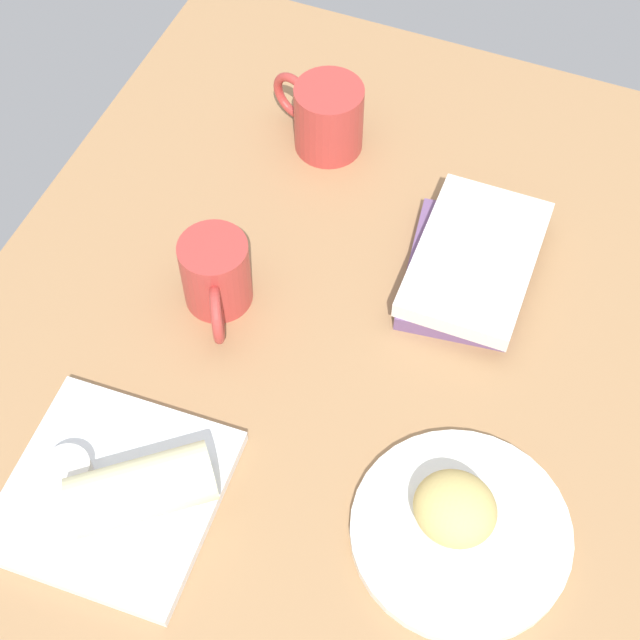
% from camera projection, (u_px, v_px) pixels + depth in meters
% --- Properties ---
extents(dining_table, '(1.10, 0.90, 0.04)m').
position_uv_depth(dining_table, '(345.00, 347.00, 1.16)').
color(dining_table, '#9E754C').
rests_on(dining_table, ground).
extents(round_plate, '(0.23, 0.23, 0.01)m').
position_uv_depth(round_plate, '(461.00, 532.00, 1.00)').
color(round_plate, white).
rests_on(round_plate, dining_table).
extents(scone_pastry, '(0.10, 0.10, 0.06)m').
position_uv_depth(scone_pastry, '(455.00, 508.00, 0.97)').
color(scone_pastry, tan).
rests_on(scone_pastry, round_plate).
extents(square_plate, '(0.23, 0.23, 0.02)m').
position_uv_depth(square_plate, '(114.00, 493.00, 1.02)').
color(square_plate, white).
rests_on(square_plate, dining_table).
extents(sauce_cup, '(0.05, 0.05, 0.02)m').
position_uv_depth(sauce_cup, '(68.00, 470.00, 1.01)').
color(sauce_cup, silver).
rests_on(sauce_cup, square_plate).
extents(breakfast_wrap, '(0.14, 0.15, 0.06)m').
position_uv_depth(breakfast_wrap, '(142.00, 489.00, 0.98)').
color(breakfast_wrap, beige).
rests_on(breakfast_wrap, square_plate).
extents(book_stack, '(0.22, 0.16, 0.05)m').
position_uv_depth(book_stack, '(470.00, 264.00, 1.18)').
color(book_stack, '#6B4C7A').
rests_on(book_stack, dining_table).
extents(coffee_mug, '(0.12, 0.09, 0.10)m').
position_uv_depth(coffee_mug, '(215.00, 277.00, 1.13)').
color(coffee_mug, '#B23833').
rests_on(coffee_mug, dining_table).
extents(second_mug, '(0.09, 0.14, 0.10)m').
position_uv_depth(second_mug, '(326.00, 116.00, 1.28)').
color(second_mug, '#B23833').
rests_on(second_mug, dining_table).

